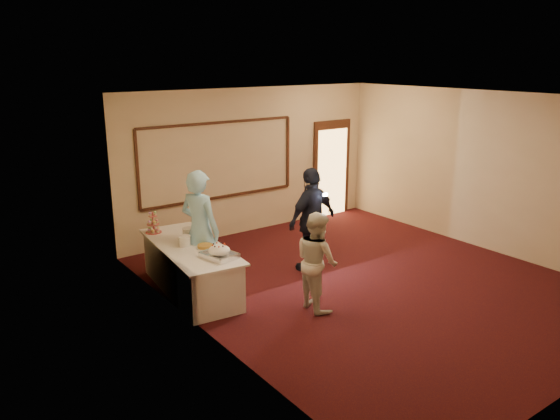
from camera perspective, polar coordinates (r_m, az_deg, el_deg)
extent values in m
plane|color=black|center=(9.21, 9.30, -7.44)|extent=(7.00, 7.00, 0.00)
cube|color=beige|center=(11.39, -2.92, 5.15)|extent=(6.00, 0.04, 3.00)
cube|color=beige|center=(6.98, -7.86, -1.87)|extent=(0.04, 7.00, 3.00)
cube|color=beige|center=(11.04, 20.77, 3.79)|extent=(0.04, 7.00, 3.00)
cube|color=white|center=(8.50, 10.21, 11.50)|extent=(6.00, 7.00, 0.04)
cube|color=#33160F|center=(11.10, -6.25, 1.35)|extent=(3.40, 0.04, 0.05)
cube|color=#33160F|center=(10.83, -6.48, 9.06)|extent=(3.40, 0.04, 0.05)
cube|color=#33160F|center=(10.23, -14.67, 4.00)|extent=(0.05, 0.04, 1.50)
cube|color=#33160F|center=(11.86, 0.82, 6.08)|extent=(0.05, 0.04, 1.50)
cube|color=#33160F|center=(12.72, 5.37, 4.38)|extent=(1.05, 0.06, 2.20)
cube|color=#FFBF66|center=(12.72, 5.45, 3.92)|extent=(0.85, 0.02, 2.00)
cube|color=white|center=(8.73, -9.31, -6.13)|extent=(1.05, 2.31, 0.74)
cube|color=white|center=(8.60, -9.42, -3.75)|extent=(1.16, 2.45, 0.03)
cube|color=#B4B7BC|center=(8.01, -6.37, -4.83)|extent=(0.47, 0.55, 0.04)
ellipsoid|color=white|center=(7.98, -6.39, -4.20)|extent=(0.32, 0.32, 0.14)
cube|color=silver|center=(8.18, -6.24, -4.22)|extent=(0.22, 0.29, 0.01)
cylinder|color=#C04B4D|center=(9.27, -13.12, -1.27)|extent=(0.02, 0.02, 0.35)
cylinder|color=#C04B4D|center=(9.32, -13.06, -2.27)|extent=(0.26, 0.26, 0.01)
cylinder|color=#C04B4D|center=(9.28, -13.11, -1.44)|extent=(0.20, 0.20, 0.01)
cylinder|color=#C04B4D|center=(9.24, -13.17, -0.61)|extent=(0.14, 0.14, 0.01)
cylinder|color=white|center=(8.56, -9.95, -3.24)|extent=(0.18, 0.18, 0.15)
cylinder|color=white|center=(8.53, -9.97, -2.73)|extent=(0.19, 0.19, 0.01)
cylinder|color=white|center=(8.92, -9.54, -2.40)|extent=(0.19, 0.19, 0.16)
cylinder|color=white|center=(8.90, -9.57, -1.90)|extent=(0.20, 0.20, 0.01)
cylinder|color=white|center=(8.43, -7.82, -3.94)|extent=(0.27, 0.27, 0.01)
cylinder|color=olive|center=(8.42, -7.83, -3.76)|extent=(0.23, 0.23, 0.04)
imported|color=#95D6FA|center=(8.67, -8.34, -2.08)|extent=(0.70, 0.83, 1.93)
imported|color=beige|center=(7.98, 3.86, -5.31)|extent=(0.64, 0.78, 1.46)
imported|color=black|center=(9.33, 3.38, -1.02)|extent=(1.12, 0.60, 1.81)
cube|color=white|center=(9.04, 4.77, 1.61)|extent=(0.07, 0.05, 0.05)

